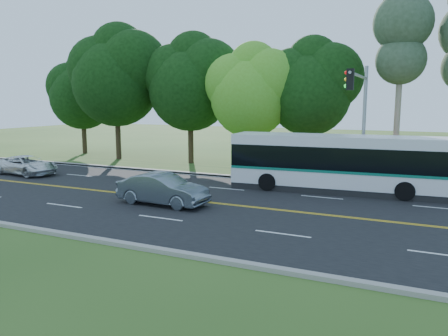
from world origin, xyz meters
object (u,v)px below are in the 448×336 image
at_px(traffic_signal, 360,108).
at_px(suv, 27,165).
at_px(transit_bus, 340,164).
at_px(sedan, 163,189).

height_order(traffic_signal, suv, traffic_signal).
xyz_separation_m(transit_bus, sedan, (-7.30, -6.71, -0.79)).
bearing_deg(transit_bus, suv, -175.12).
distance_m(traffic_signal, suv, 22.11).
bearing_deg(suv, transit_bus, -76.66).
bearing_deg(transit_bus, sedan, -141.18).
distance_m(traffic_signal, transit_bus, 3.24).
height_order(traffic_signal, sedan, traffic_signal).
distance_m(transit_bus, sedan, 9.95).
relative_size(transit_bus, suv, 2.62).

